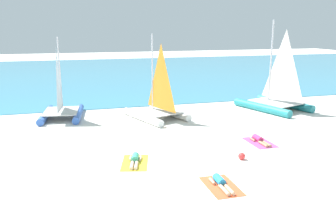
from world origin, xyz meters
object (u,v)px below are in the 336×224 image
object	(u,v)px
sailboat_teal	(275,97)
towel_left	(135,163)
sailboat_blue	(61,106)
sunbather_middle	(221,182)
towel_right	(260,142)
beach_ball	(242,156)
sailboat_white	(157,106)
sunbather_left	(135,159)
sunbather_right	(259,140)
towel_middle	(221,186)

from	to	relation	value
sailboat_teal	towel_left	world-z (taller)	sailboat_teal
sailboat_blue	sunbather_middle	size ratio (longest dim) A/B	3.28
sailboat_blue	towel_right	world-z (taller)	sailboat_blue
sailboat_blue	sunbather_middle	world-z (taller)	sailboat_blue
towel_left	beach_ball	distance (m)	4.71
beach_ball	sailboat_white	bearing A→B (deg)	103.16
towel_left	sunbather_left	xyz separation A→B (m)	(0.02, 0.06, 0.13)
towel_right	sailboat_white	bearing A→B (deg)	122.23
towel_right	sunbather_right	xyz separation A→B (m)	(-0.00, 0.07, 0.13)
sailboat_teal	towel_right	xyz separation A→B (m)	(-4.77, -6.25, -0.92)
towel_left	beach_ball	xyz separation A→B (m)	(4.62, -0.88, 0.15)
sunbather_left	towel_right	bearing A→B (deg)	22.44
sailboat_white	sunbather_left	world-z (taller)	sailboat_white
sailboat_teal	towel_left	xyz separation A→B (m)	(-11.38, -7.24, -0.92)
towel_middle	sunbather_middle	xyz separation A→B (m)	(0.00, 0.07, 0.13)
sailboat_white	towel_left	world-z (taller)	sailboat_white
towel_left	sunbather_left	world-z (taller)	sunbather_left
towel_middle	sunbather_right	distance (m)	5.74
sailboat_blue	beach_ball	world-z (taller)	sailboat_blue
sailboat_blue	towel_right	xyz separation A→B (m)	(9.75, -7.83, -0.76)
sunbather_left	sunbather_right	xyz separation A→B (m)	(6.59, 0.99, 0.00)
sailboat_white	towel_right	world-z (taller)	sailboat_white
sailboat_teal	sunbather_middle	world-z (taller)	sailboat_teal
beach_ball	towel_middle	bearing A→B (deg)	-131.42
towel_middle	sailboat_blue	bearing A→B (deg)	115.93
sailboat_white	sunbather_right	size ratio (longest dim) A/B	3.41
sailboat_blue	sunbather_right	size ratio (longest dim) A/B	3.28
sailboat_blue	towel_left	xyz separation A→B (m)	(3.14, -8.82, -0.76)
sailboat_teal	towel_left	bearing A→B (deg)	-166.24
beach_ball	sunbather_left	bearing A→B (deg)	168.37
sunbather_left	sunbather_middle	bearing A→B (deg)	-35.19
towel_left	sunbather_right	world-z (taller)	sunbather_right
sunbather_middle	sailboat_white	bearing A→B (deg)	89.71
sailboat_white	sunbather_left	xyz separation A→B (m)	(-2.74, -7.02, -0.66)
sailboat_white	sailboat_blue	xyz separation A→B (m)	(-5.90, 1.73, -0.03)
sailboat_teal	towel_right	size ratio (longest dim) A/B	3.26
sailboat_blue	beach_ball	xyz separation A→B (m)	(7.77, -9.70, -0.61)
towel_left	sailboat_blue	bearing A→B (deg)	109.63
sailboat_white	sunbather_middle	size ratio (longest dim) A/B	3.41
sailboat_blue	sunbather_middle	xyz separation A→B (m)	(5.80, -11.86, -0.63)
sailboat_white	sunbather_right	distance (m)	7.19
sailboat_blue	towel_middle	xyz separation A→B (m)	(5.80, -11.93, -0.76)
sunbather_middle	sunbather_right	world-z (taller)	same
sailboat_white	sunbather_middle	distance (m)	10.16
sailboat_white	sunbather_left	distance (m)	7.57
sunbather_middle	sailboat_teal	bearing A→B (deg)	49.98
sailboat_teal	towel_right	distance (m)	7.92
sunbather_left	towel_middle	distance (m)	4.13
sailboat_blue	towel_right	bearing A→B (deg)	-32.66
sunbather_left	sunbather_right	bearing A→B (deg)	23.00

